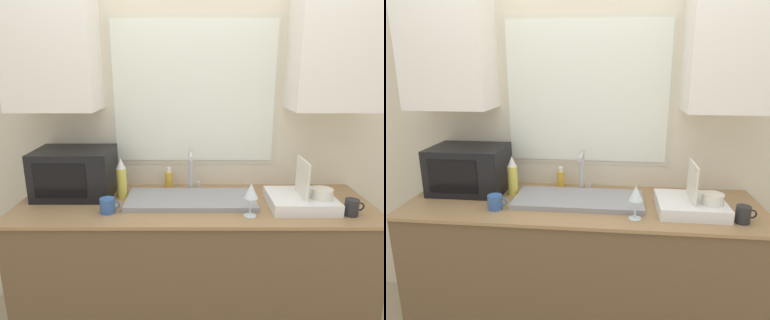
% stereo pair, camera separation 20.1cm
% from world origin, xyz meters
% --- Properties ---
extents(countertop, '(2.17, 0.69, 0.92)m').
position_xyz_m(countertop, '(0.00, 0.33, 0.46)').
color(countertop, brown).
rests_on(countertop, ground_plane).
extents(wall_back, '(6.00, 0.38, 2.60)m').
position_xyz_m(wall_back, '(0.00, 0.65, 1.42)').
color(wall_back, beige).
rests_on(wall_back, ground_plane).
extents(sink_basin, '(0.79, 0.34, 0.03)m').
position_xyz_m(sink_basin, '(-0.02, 0.34, 0.94)').
color(sink_basin, gray).
rests_on(sink_basin, countertop).
extents(faucet, '(0.08, 0.17, 0.28)m').
position_xyz_m(faucet, '(-0.02, 0.52, 1.08)').
color(faucet, '#B7B7BC').
rests_on(faucet, countertop).
extents(microwave, '(0.48, 0.35, 0.30)m').
position_xyz_m(microwave, '(-0.77, 0.46, 1.07)').
color(microwave, black).
rests_on(microwave, countertop).
extents(dish_rack, '(0.38, 0.34, 0.29)m').
position_xyz_m(dish_rack, '(0.65, 0.26, 0.97)').
color(dish_rack, white).
rests_on(dish_rack, countertop).
extents(spray_bottle, '(0.07, 0.07, 0.26)m').
position_xyz_m(spray_bottle, '(-0.46, 0.42, 1.04)').
color(spray_bottle, '#D8CC4C').
rests_on(spray_bottle, countertop).
extents(soap_bottle, '(0.05, 0.05, 0.15)m').
position_xyz_m(soap_bottle, '(-0.17, 0.57, 0.99)').
color(soap_bottle, gold).
rests_on(soap_bottle, countertop).
extents(mug_near_sink, '(0.12, 0.08, 0.09)m').
position_xyz_m(mug_near_sink, '(-0.50, 0.17, 0.96)').
color(mug_near_sink, '#335999').
rests_on(mug_near_sink, countertop).
extents(wine_glass, '(0.08, 0.08, 0.19)m').
position_xyz_m(wine_glass, '(0.31, 0.13, 1.06)').
color(wine_glass, silver).
rests_on(wine_glass, countertop).
extents(mug_by_rack, '(0.11, 0.08, 0.10)m').
position_xyz_m(mug_by_rack, '(0.89, 0.14, 0.97)').
color(mug_by_rack, '#262628').
rests_on(mug_by_rack, countertop).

